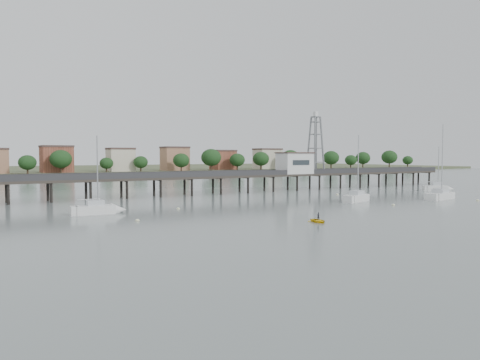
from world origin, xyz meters
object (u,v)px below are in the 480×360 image
(sailboat_b, at_px, (103,209))
(sailboat_e, at_px, (440,188))
(sailboat_c, at_px, (360,198))
(yellow_dinghy, at_px, (318,222))
(lattice_tower, at_px, (315,145))
(sailboat_d, at_px, (444,196))
(pier, at_px, (203,177))

(sailboat_b, distance_m, sailboat_e, 81.19)
(sailboat_c, relative_size, yellow_dinghy, 4.51)
(lattice_tower, distance_m, yellow_dinghy, 60.23)
(lattice_tower, xyz_separation_m, sailboat_b, (-59.03, -23.21, -10.45))
(lattice_tower, xyz_separation_m, yellow_dinghy, (-37.59, -45.73, -11.10))
(sailboat_b, xyz_separation_m, sailboat_e, (81.12, 3.37, 0.00))
(lattice_tower, xyz_separation_m, sailboat_d, (4.84, -33.26, -10.47))
(pier, xyz_separation_m, sailboat_b, (-27.53, -23.21, -3.15))
(lattice_tower, distance_m, sailboat_e, 31.48)
(lattice_tower, distance_m, sailboat_d, 35.20)
(lattice_tower, bearing_deg, yellow_dinghy, -129.42)
(pier, height_order, sailboat_b, sailboat_b)
(pier, distance_m, lattice_tower, 32.34)
(sailboat_d, height_order, sailboat_e, sailboat_d)
(sailboat_d, distance_m, sailboat_b, 64.65)
(sailboat_d, distance_m, sailboat_c, 18.41)
(sailboat_d, height_order, sailboat_c, sailboat_d)
(lattice_tower, height_order, sailboat_e, lattice_tower)
(sailboat_e, bearing_deg, lattice_tower, 169.59)
(sailboat_c, xyz_separation_m, sailboat_b, (-46.15, 5.06, 0.01))
(pier, distance_m, sailboat_c, 34.00)
(lattice_tower, bearing_deg, sailboat_e, -41.92)
(pier, bearing_deg, sailboat_e, -20.32)
(lattice_tower, distance_m, sailboat_c, 32.78)
(yellow_dinghy, bearing_deg, pier, 90.41)
(sailboat_b, bearing_deg, lattice_tower, 24.59)
(sailboat_d, distance_m, yellow_dinghy, 44.22)
(sailboat_c, xyz_separation_m, yellow_dinghy, (-24.71, -17.45, -0.64))
(yellow_dinghy, bearing_deg, sailboat_b, 141.59)
(lattice_tower, bearing_deg, sailboat_b, -158.53)
(sailboat_b, bearing_deg, pier, 43.27)
(sailboat_c, bearing_deg, sailboat_e, -4.55)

